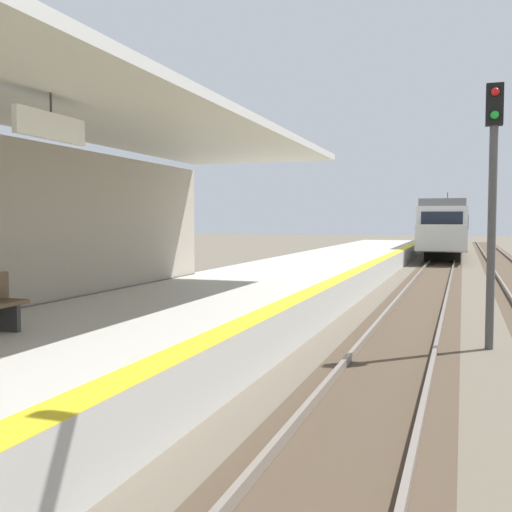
{
  "coord_description": "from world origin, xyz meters",
  "views": [
    {
      "loc": [
        3.07,
        4.41,
        2.55
      ],
      "look_at": [
        0.59,
        11.5,
        2.1
      ],
      "focal_mm": 41.54,
      "sensor_mm": 36.0,
      "label": 1
    }
  ],
  "objects": [
    {
      "name": "rail_signal_post",
      "position": [
        3.61,
        16.91,
        3.19
      ],
      "size": [
        0.32,
        0.34,
        5.2
      ],
      "color": "#4C4C4C",
      "rests_on": "ground"
    },
    {
      "name": "approaching_train",
      "position": [
        1.9,
        49.11,
        2.18
      ],
      "size": [
        2.93,
        19.6,
        4.76
      ],
      "color": "silver",
      "rests_on": "ground"
    },
    {
      "name": "track_pair_nearest_platform",
      "position": [
        1.9,
        20.0,
        0.05
      ],
      "size": [
        2.34,
        120.0,
        0.16
      ],
      "color": "#4C3D2D",
      "rests_on": "ground"
    },
    {
      "name": "station_platform",
      "position": [
        -2.5,
        16.0,
        0.45
      ],
      "size": [
        5.0,
        80.0,
        0.91
      ],
      "color": "#B7B5AD",
      "rests_on": "ground"
    }
  ]
}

